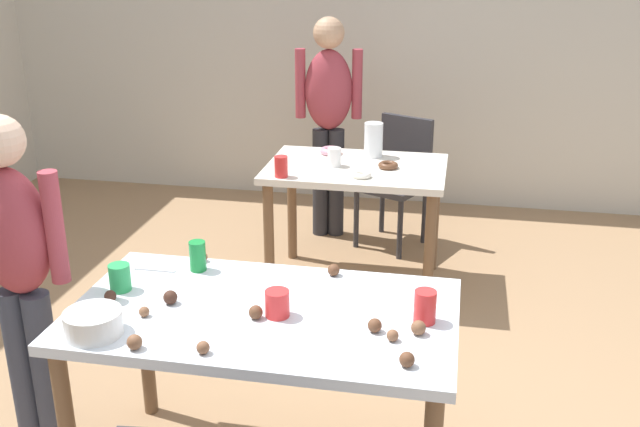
# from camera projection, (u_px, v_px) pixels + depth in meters

# --- Properties ---
(wall_back) EXTENTS (6.40, 0.10, 2.60)m
(wall_back) POSITION_uv_depth(u_px,v_px,m) (400.00, 35.00, 5.56)
(wall_back) COLOR beige
(wall_back) RESTS_ON ground_plane
(dining_table_near) EXTENTS (1.38, 0.78, 0.75)m
(dining_table_near) POSITION_uv_depth(u_px,v_px,m) (264.00, 332.00, 2.67)
(dining_table_near) COLOR silver
(dining_table_near) RESTS_ON ground_plane
(dining_table_far) EXTENTS (1.04, 0.70, 0.75)m
(dining_table_far) POSITION_uv_depth(u_px,v_px,m) (356.00, 185.00, 4.33)
(dining_table_far) COLOR silver
(dining_table_far) RESTS_ON ground_plane
(chair_far_table) EXTENTS (0.53, 0.53, 0.87)m
(chair_far_table) POSITION_uv_depth(u_px,v_px,m) (398.00, 173.00, 4.99)
(chair_far_table) COLOR #2D2D33
(chair_far_table) RESTS_ON ground_plane
(person_girl_near) EXTENTS (0.45, 0.23, 1.41)m
(person_girl_near) POSITION_uv_depth(u_px,v_px,m) (17.00, 263.00, 2.79)
(person_girl_near) COLOR #383D4C
(person_girl_near) RESTS_ON ground_plane
(person_adult_far) EXTENTS (0.46, 0.24, 1.52)m
(person_adult_far) POSITION_uv_depth(u_px,v_px,m) (329.00, 109.00, 4.97)
(person_adult_far) COLOR #28282D
(person_adult_far) RESTS_ON ground_plane
(mixing_bowl) EXTENTS (0.19, 0.19, 0.08)m
(mixing_bowl) POSITION_uv_depth(u_px,v_px,m) (93.00, 323.00, 2.46)
(mixing_bowl) COLOR white
(mixing_bowl) RESTS_ON dining_table_near
(soda_can) EXTENTS (0.07, 0.07, 0.12)m
(soda_can) POSITION_uv_depth(u_px,v_px,m) (198.00, 256.00, 2.92)
(soda_can) COLOR #198438
(soda_can) RESTS_ON dining_table_near
(fork_near) EXTENTS (0.17, 0.02, 0.01)m
(fork_near) POSITION_uv_depth(u_px,v_px,m) (155.00, 270.00, 2.94)
(fork_near) COLOR silver
(fork_near) RESTS_ON dining_table_near
(cup_near_0) EXTENTS (0.08, 0.08, 0.12)m
(cup_near_0) POSITION_uv_depth(u_px,v_px,m) (425.00, 307.00, 2.53)
(cup_near_0) COLOR red
(cup_near_0) RESTS_ON dining_table_near
(cup_near_1) EXTENTS (0.09, 0.09, 0.10)m
(cup_near_1) POSITION_uv_depth(u_px,v_px,m) (277.00, 303.00, 2.57)
(cup_near_1) COLOR red
(cup_near_1) RESTS_ON dining_table_near
(cup_near_2) EXTENTS (0.08, 0.08, 0.10)m
(cup_near_2) POSITION_uv_depth(u_px,v_px,m) (120.00, 277.00, 2.76)
(cup_near_2) COLOR green
(cup_near_2) RESTS_ON dining_table_near
(cake_ball_0) EXTENTS (0.04, 0.04, 0.04)m
(cake_ball_0) POSITION_uv_depth(u_px,v_px,m) (203.00, 257.00, 3.02)
(cake_ball_0) COLOR brown
(cake_ball_0) RESTS_ON dining_table_near
(cake_ball_1) EXTENTS (0.05, 0.05, 0.05)m
(cake_ball_1) POSITION_uv_depth(u_px,v_px,m) (375.00, 325.00, 2.48)
(cake_ball_1) COLOR brown
(cake_ball_1) RESTS_ON dining_table_near
(cake_ball_2) EXTENTS (0.04, 0.04, 0.04)m
(cake_ball_2) POSITION_uv_depth(u_px,v_px,m) (203.00, 348.00, 2.35)
(cake_ball_2) COLOR brown
(cake_ball_2) RESTS_ON dining_table_near
(cake_ball_3) EXTENTS (0.04, 0.04, 0.04)m
(cake_ball_3) POSITION_uv_depth(u_px,v_px,m) (144.00, 312.00, 2.58)
(cake_ball_3) COLOR brown
(cake_ball_3) RESTS_ON dining_table_near
(cake_ball_4) EXTENTS (0.05, 0.05, 0.05)m
(cake_ball_4) POSITION_uv_depth(u_px,v_px,m) (170.00, 297.00, 2.67)
(cake_ball_4) COLOR #3D2319
(cake_ball_4) RESTS_ON dining_table_near
(cake_ball_5) EXTENTS (0.05, 0.05, 0.05)m
(cake_ball_5) POSITION_uv_depth(u_px,v_px,m) (256.00, 312.00, 2.56)
(cake_ball_5) COLOR brown
(cake_ball_5) RESTS_ON dining_table_near
(cake_ball_6) EXTENTS (0.05, 0.05, 0.05)m
(cake_ball_6) POSITION_uv_depth(u_px,v_px,m) (407.00, 359.00, 2.28)
(cake_ball_6) COLOR brown
(cake_ball_6) RESTS_ON dining_table_near
(cake_ball_7) EXTENTS (0.04, 0.04, 0.04)m
(cake_ball_7) POSITION_uv_depth(u_px,v_px,m) (110.00, 296.00, 2.68)
(cake_ball_7) COLOR #3D2319
(cake_ball_7) RESTS_ON dining_table_near
(cake_ball_8) EXTENTS (0.04, 0.04, 0.04)m
(cake_ball_8) POSITION_uv_depth(u_px,v_px,m) (393.00, 335.00, 2.42)
(cake_ball_8) COLOR brown
(cake_ball_8) RESTS_ON dining_table_near
(cake_ball_9) EXTENTS (0.05, 0.05, 0.05)m
(cake_ball_9) POSITION_uv_depth(u_px,v_px,m) (334.00, 270.00, 2.89)
(cake_ball_9) COLOR brown
(cake_ball_9) RESTS_ON dining_table_near
(cake_ball_10) EXTENTS (0.05, 0.05, 0.05)m
(cake_ball_10) POSITION_uv_depth(u_px,v_px,m) (135.00, 342.00, 2.37)
(cake_ball_10) COLOR brown
(cake_ball_10) RESTS_ON dining_table_near
(cake_ball_11) EXTENTS (0.05, 0.05, 0.05)m
(cake_ball_11) POSITION_uv_depth(u_px,v_px,m) (418.00, 328.00, 2.46)
(cake_ball_11) COLOR brown
(cake_ball_11) RESTS_ON dining_table_near
(pitcher_far) EXTENTS (0.11, 0.11, 0.21)m
(pitcher_far) POSITION_uv_depth(u_px,v_px,m) (374.00, 140.00, 4.43)
(pitcher_far) COLOR white
(pitcher_far) RESTS_ON dining_table_far
(cup_far_0) EXTENTS (0.07, 0.07, 0.12)m
(cup_far_0) POSITION_uv_depth(u_px,v_px,m) (281.00, 167.00, 4.07)
(cup_far_0) COLOR red
(cup_far_0) RESTS_ON dining_table_far
(cup_far_1) EXTENTS (0.08, 0.08, 0.11)m
(cup_far_1) POSITION_uv_depth(u_px,v_px,m) (334.00, 157.00, 4.26)
(cup_far_1) COLOR white
(cup_far_1) RESTS_ON dining_table_far
(donut_far_0) EXTENTS (0.12, 0.12, 0.03)m
(donut_far_0) POSITION_uv_depth(u_px,v_px,m) (388.00, 165.00, 4.23)
(donut_far_0) COLOR brown
(donut_far_0) RESTS_ON dining_table_far
(donut_far_1) EXTENTS (0.13, 0.13, 0.04)m
(donut_far_1) POSITION_uv_depth(u_px,v_px,m) (331.00, 151.00, 4.51)
(donut_far_1) COLOR pink
(donut_far_1) RESTS_ON dining_table_far
(donut_far_2) EXTENTS (0.11, 0.11, 0.03)m
(donut_far_2) POSITION_uv_depth(u_px,v_px,m) (362.00, 175.00, 4.07)
(donut_far_2) COLOR white
(donut_far_2) RESTS_ON dining_table_far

